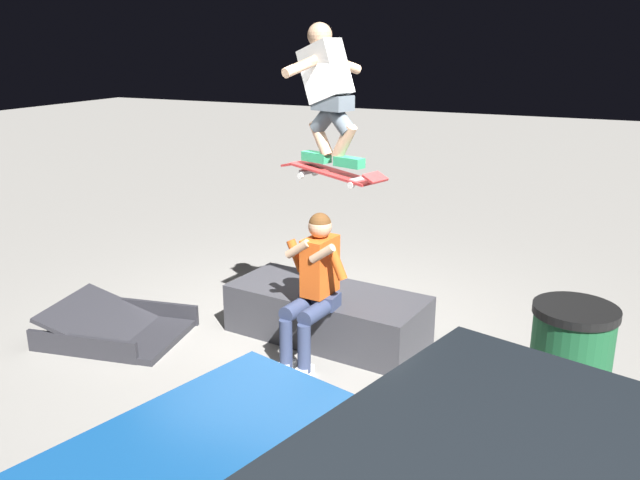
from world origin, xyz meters
TOP-DOWN VIEW (x-y plane):
  - ground_plane at (0.00, 0.00)m, footprint 40.00×40.00m
  - ledge_box_main at (-0.15, -0.01)m, footprint 1.90×0.97m
  - person_sitting_on_ledge at (-0.24, 0.45)m, footprint 0.60×0.77m
  - skateboard at (-0.30, 0.21)m, footprint 1.03×0.50m
  - skater_airborne at (-0.25, 0.20)m, footprint 0.64×0.87m
  - kicker_ramp at (1.62, 0.83)m, footprint 1.34×1.12m
  - trash_bin at (-2.31, 0.58)m, footprint 0.58×0.58m

SIDE VIEW (x-z plane):
  - ground_plane at x=0.00m, z-range 0.00..0.00m
  - kicker_ramp at x=1.62m, z-range -0.14..0.28m
  - ledge_box_main at x=-0.15m, z-range 0.00..0.46m
  - trash_bin at x=-2.31m, z-range 0.00..0.92m
  - person_sitting_on_ledge at x=-0.24m, z-range 0.07..1.37m
  - skateboard at x=-0.30m, z-range 1.55..1.68m
  - skater_airborne at x=-0.25m, z-range 1.74..2.86m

